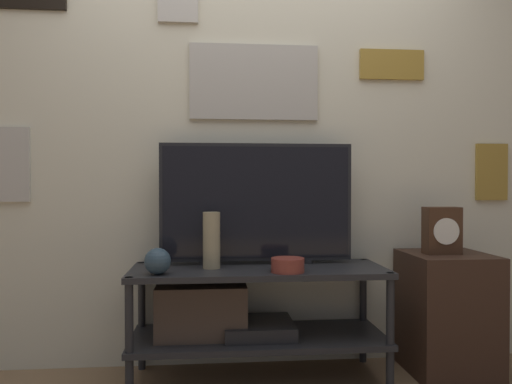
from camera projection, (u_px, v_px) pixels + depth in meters
name	position (u px, v px, depth m)	size (l,w,h in m)	color
wall_back	(253.00, 127.00, 2.88)	(6.40, 0.08, 2.70)	beige
media_console	(236.00, 310.00, 2.59)	(1.32, 0.49, 0.59)	#232326
television	(256.00, 202.00, 2.70)	(1.04, 0.05, 0.65)	black
vase_round_glass	(158.00, 261.00, 2.39)	(0.13, 0.13, 0.13)	#2D4251
vase_wide_bowl	(288.00, 265.00, 2.46)	(0.16, 0.16, 0.07)	brown
vase_tall_ceramic	(212.00, 240.00, 2.57)	(0.09, 0.09, 0.29)	tan
side_table	(447.00, 313.00, 2.72)	(0.43, 0.46, 0.65)	#382319
mantel_clock	(442.00, 230.00, 2.69)	(0.19, 0.11, 0.25)	#422819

